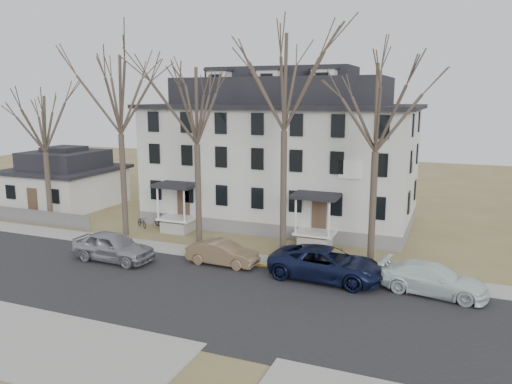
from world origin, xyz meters
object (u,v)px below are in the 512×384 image
at_px(tree_center, 285,76).
at_px(tree_mid_right, 378,101).
at_px(boarding_house, 281,154).
at_px(tree_far_left, 119,89).
at_px(bicycle_right, 164,221).
at_px(car_tan, 222,254).
at_px(bicycle_left, 142,222).
at_px(tree_bungalow, 43,120).
at_px(car_silver, 113,247).
at_px(tree_mid_left, 196,101).
at_px(car_white, 433,280).
at_px(small_house, 66,181).
at_px(car_navy, 327,264).

relative_size(tree_center, tree_mid_right, 1.15).
relative_size(boarding_house, tree_far_left, 1.52).
relative_size(boarding_house, bicycle_right, 12.36).
height_order(boarding_house, car_tan, boarding_house).
relative_size(tree_mid_right, bicycle_left, 8.14).
xyz_separation_m(tree_bungalow, bicycle_left, (6.92, 2.11, -7.71)).
distance_m(tree_mid_right, bicycle_left, 19.95).
bearing_deg(bicycle_right, tree_far_left, 151.51).
bearing_deg(car_silver, tree_mid_left, -29.14).
distance_m(tree_mid_left, bicycle_right, 10.59).
relative_size(tree_mid_left, car_tan, 2.97).
distance_m(car_silver, car_white, 18.38).
bearing_deg(tree_bungalow, boarding_house, 27.01).
bearing_deg(bicycle_left, car_tan, -87.17).
bearing_deg(car_white, boarding_house, 54.50).
relative_size(tree_mid_right, car_white, 2.41).
xyz_separation_m(small_house, tree_bungalow, (4.00, -6.20, 5.87)).
relative_size(car_silver, car_navy, 0.83).
bearing_deg(tree_mid_left, tree_center, 0.00).
relative_size(tree_center, bicycle_left, 9.40).
xyz_separation_m(tree_bungalow, bicycle_right, (8.40, 2.88, -7.61)).
bearing_deg(tree_bungalow, car_tan, -11.39).
bearing_deg(tree_far_left, car_silver, -60.70).
distance_m(small_house, tree_center, 25.41).
xyz_separation_m(boarding_house, bicycle_right, (-7.60, -5.27, -4.87)).
relative_size(tree_bungalow, bicycle_left, 6.89).
bearing_deg(small_house, boarding_house, 5.59).
bearing_deg(tree_mid_left, car_white, -12.27).
xyz_separation_m(car_navy, bicycle_right, (-14.27, 6.22, -0.37)).
bearing_deg(boarding_house, small_house, -174.41).
bearing_deg(boarding_house, tree_mid_right, -43.81).
height_order(tree_bungalow, car_navy, tree_bungalow).
distance_m(tree_far_left, tree_bungalow, 7.34).
xyz_separation_m(car_navy, car_white, (5.50, 0.03, -0.11)).
height_order(car_silver, car_navy, car_silver).
distance_m(tree_far_left, tree_mid_left, 6.05).
height_order(tree_far_left, tree_bungalow, tree_far_left).
height_order(tree_center, tree_mid_right, tree_center).
relative_size(boarding_house, tree_center, 1.41).
relative_size(tree_mid_right, tree_bungalow, 1.18).
bearing_deg(bicycle_right, tree_mid_left, -124.67).
height_order(small_house, tree_far_left, tree_far_left).
relative_size(tree_mid_right, bicycle_right, 7.57).
xyz_separation_m(tree_mid_left, car_white, (15.17, -3.30, -8.84)).
xyz_separation_m(tree_mid_left, bicycle_left, (-6.08, 2.11, -9.19)).
height_order(tree_mid_left, bicycle_left, tree_mid_left).
bearing_deg(car_navy, car_white, -86.43).
bearing_deg(small_house, car_tan, -25.00).
bearing_deg(tree_mid_right, car_navy, -118.72).
distance_m(tree_center, car_tan, 11.21).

